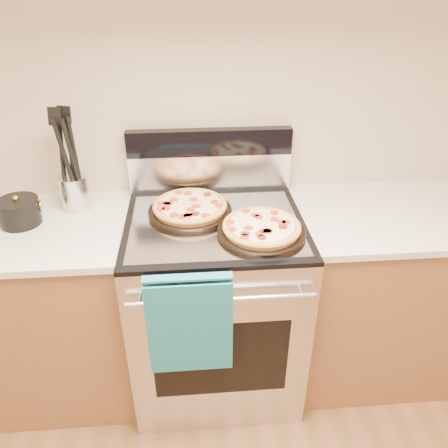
{
  "coord_description": "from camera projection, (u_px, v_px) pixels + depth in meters",
  "views": [
    {
      "loc": [
        -0.09,
        0.04,
        1.84
      ],
      "look_at": [
        0.03,
        1.55,
        0.96
      ],
      "focal_mm": 35.0,
      "sensor_mm": 36.0,
      "label": 1
    }
  ],
  "objects": [
    {
      "name": "saucepan",
      "position": [
        19.0,
        213.0,
        1.83
      ],
      "size": [
        0.21,
        0.21,
        0.1
      ],
      "primitive_type": "cylinder",
      "rotation": [
        0.0,
        0.0,
        0.27
      ],
      "color": "black",
      "rests_on": "countertop_left"
    },
    {
      "name": "cooktop",
      "position": [
        215.0,
        223.0,
        1.86
      ],
      "size": [
        0.76,
        0.68,
        0.02
      ],
      "primitive_type": "cube",
      "color": "black",
      "rests_on": "range_body"
    },
    {
      "name": "backsplash_lower",
      "position": [
        210.0,
        172.0,
        2.08
      ],
      "size": [
        0.76,
        0.06,
        0.18
      ],
      "primitive_type": "cube",
      "color": "silver",
      "rests_on": "cooktop"
    },
    {
      "name": "cabinet_left",
      "position": [
        30.0,
        313.0,
        2.06
      ],
      "size": [
        1.0,
        0.62,
        0.88
      ],
      "primitive_type": "cube",
      "color": "brown",
      "rests_on": "ground"
    },
    {
      "name": "dish_towel",
      "position": [
        190.0,
        322.0,
        1.64
      ],
      "size": [
        0.32,
        0.05,
        0.42
      ],
      "primitive_type": null,
      "color": "#198077",
      "rests_on": "oven_handle"
    },
    {
      "name": "foil_sheet",
      "position": [
        215.0,
        224.0,
        1.83
      ],
      "size": [
        0.7,
        0.55,
        0.01
      ],
      "primitive_type": "cube",
      "color": "gray",
      "rests_on": "cooktop"
    },
    {
      "name": "oven_handle",
      "position": [
        222.0,
        300.0,
        1.59
      ],
      "size": [
        0.7,
        0.03,
        0.03
      ],
      "primitive_type": "cylinder",
      "rotation": [
        0.0,
        1.57,
        0.0
      ],
      "color": "silver",
      "rests_on": "range_body"
    },
    {
      "name": "wall_back",
      "position": [
        208.0,
        98.0,
        1.94
      ],
      "size": [
        4.0,
        0.0,
        4.0
      ],
      "primitive_type": "plane",
      "rotation": [
        1.57,
        0.0,
        0.0
      ],
      "color": "#C3A98D",
      "rests_on": "ground"
    },
    {
      "name": "utensil_crock",
      "position": [
        75.0,
        192.0,
        1.94
      ],
      "size": [
        0.14,
        0.14,
        0.16
      ],
      "primitive_type": "cylinder",
      "rotation": [
        0.0,
        0.0,
        0.15
      ],
      "color": "silver",
      "rests_on": "countertop_left"
    },
    {
      "name": "pepperoni_pizza_back",
      "position": [
        190.0,
        208.0,
        1.89
      ],
      "size": [
        0.47,
        0.47,
        0.05
      ],
      "primitive_type": null,
      "rotation": [
        0.0,
        0.0,
        0.39
      ],
      "color": "#BE7D3A",
      "rests_on": "foil_sheet"
    },
    {
      "name": "oven_window",
      "position": [
        221.0,
        359.0,
        1.8
      ],
      "size": [
        0.56,
        0.01,
        0.4
      ],
      "primitive_type": "cube",
      "color": "black",
      "rests_on": "range_body"
    },
    {
      "name": "backsplash_upper",
      "position": [
        210.0,
        142.0,
        2.0
      ],
      "size": [
        0.76,
        0.06,
        0.12
      ],
      "primitive_type": "cube",
      "color": "black",
      "rests_on": "backsplash_lower"
    },
    {
      "name": "countertop_left",
      "position": [
        5.0,
        231.0,
        1.83
      ],
      "size": [
        1.02,
        0.64,
        0.03
      ],
      "primitive_type": "cube",
      "color": "beige",
      "rests_on": "cabinet_left"
    },
    {
      "name": "countertop_right",
      "position": [
        410.0,
        214.0,
        1.96
      ],
      "size": [
        1.02,
        0.64,
        0.03
      ],
      "primitive_type": "cube",
      "color": "beige",
      "rests_on": "cabinet_right"
    },
    {
      "name": "range_body",
      "position": [
        216.0,
        306.0,
        2.09
      ],
      "size": [
        0.76,
        0.68,
        0.9
      ],
      "primitive_type": "cube",
      "color": "#B7B7BC",
      "rests_on": "ground"
    },
    {
      "name": "cabinet_right",
      "position": [
        390.0,
        294.0,
        2.19
      ],
      "size": [
        1.0,
        0.62,
        0.88
      ],
      "primitive_type": "cube",
      "color": "brown",
      "rests_on": "ground"
    },
    {
      "name": "pepperoni_pizza_front",
      "position": [
        262.0,
        229.0,
        1.74
      ],
      "size": [
        0.45,
        0.45,
        0.05
      ],
      "primitive_type": null,
      "rotation": [
        0.0,
        0.0,
        -0.35
      ],
      "color": "#BE7D3A",
      "rests_on": "foil_sheet"
    }
  ]
}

